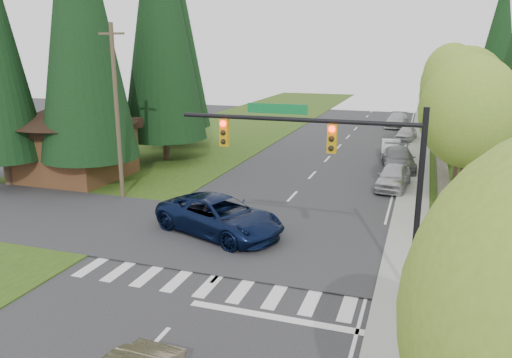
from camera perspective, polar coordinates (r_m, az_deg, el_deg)
The scene contains 27 objects.
ground at distance 16.70m, azimuth -10.08°, elevation -16.59°, with size 120.00×120.00×0.00m, color #28282B.
grass_west at distance 39.10m, azimuth -12.83°, elevation 1.65°, with size 14.00×110.00×0.06m, color #264111.
cross_street at distance 23.26m, azimuth -0.57°, elevation -7.02°, with size 120.00×8.00×0.10m, color #28282B.
sidewalk_east at distance 35.43m, azimuth 17.76°, elevation 0.03°, with size 1.80×80.00×0.13m, color gray.
curb_east at distance 35.45m, azimuth 16.39°, elevation 0.14°, with size 0.20×80.00×0.13m, color gray.
stone_wall_north at distance 43.21m, azimuth 20.33°, elevation 2.76°, with size 0.70×40.00×0.70m, color #4C4438.
traffic_signal at distance 17.49m, azimuth 9.16°, elevation 2.55°, with size 8.70×0.37×6.80m.
brown_building at distance 35.65m, azimuth -20.05°, elevation 4.99°, with size 8.40×8.40×5.40m.
utility_pole at distance 29.74m, azimuth -15.61°, elevation 7.47°, with size 1.60×0.24×10.00m.
decid_tree_0 at distance 26.63m, azimuth 23.20°, elevation 7.03°, with size 4.80×4.80×8.37m.
decid_tree_1 at distance 33.57m, azimuth 22.62°, elevation 8.79°, with size 5.20×5.20×8.80m.
decid_tree_2 at distance 40.52m, azimuth 21.79°, elevation 9.88°, with size 5.00×5.00×8.82m.
decid_tree_3 at distance 47.52m, azimuth 21.53°, elevation 10.15°, with size 5.00×5.00×8.55m.
decid_tree_4 at distance 54.49m, azimuth 21.40°, elevation 11.03°, with size 5.40×5.40×9.18m.
decid_tree_5 at distance 61.49m, azimuth 20.93°, elevation 10.89°, with size 4.80×4.80×8.30m.
decid_tree_6 at distance 68.47m, azimuth 20.88°, elevation 11.46°, with size 5.20×5.20×8.86m.
conifer_w_a at distance 33.28m, azimuth -19.54°, elevation 17.66°, with size 6.12×6.12×19.80m.
conifer_w_b at distance 38.23m, azimuth -19.30°, elevation 15.68°, with size 5.44×5.44×17.80m.
conifer_w_c at distance 39.46m, azimuth -10.91°, elevation 18.35°, with size 6.46×6.46×20.80m.
conifer_w_e at distance 45.63m, azimuth -9.28°, elevation 16.63°, with size 5.78×5.78×18.80m.
conifer_e_c at distance 60.77m, azimuth 26.03°, elevation 13.91°, with size 5.10×5.10×16.80m.
suv_navy at distance 23.78m, azimuth -4.16°, elevation -4.25°, with size 3.00×6.51×1.81m, color #0A1535.
parked_car_a at distance 32.60m, azimuth 15.45°, elevation 0.25°, with size 1.83×4.54×1.55m, color #AFAFB4.
parked_car_b at distance 37.90m, azimuth 15.99°, elevation 2.22°, with size 2.22×5.46×1.58m, color slate.
parked_car_c at distance 42.21m, azimuth 15.15°, elevation 3.37°, with size 1.46×4.20×1.38m, color silver.
parked_car_d at distance 50.32m, azimuth 16.80°, elevation 5.01°, with size 1.61×4.00×1.36m, color silver.
parked_car_e at distance 58.72m, azimuth 15.80°, elevation 6.47°, with size 2.15×5.30×1.54m, color #B2B2B7.
Camera 1 is at (7.16, -12.39, 8.61)m, focal length 35.00 mm.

